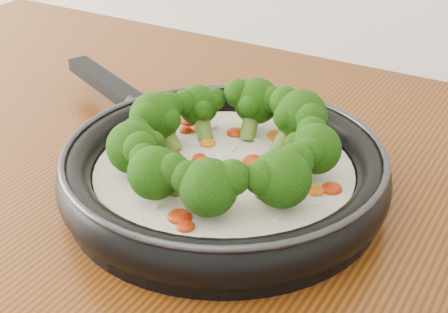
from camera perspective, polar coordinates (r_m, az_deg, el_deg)
The scene contains 1 object.
skillet at distance 0.69m, azimuth -0.13°, elevation -0.75°, with size 0.58×0.47×0.10m.
Camera 1 is at (0.28, 0.53, 1.28)m, focal length 51.43 mm.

